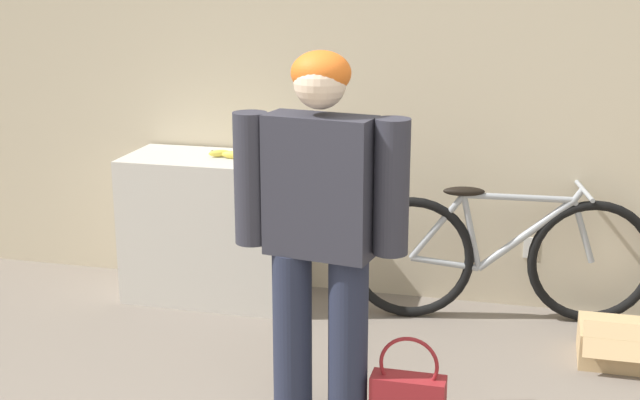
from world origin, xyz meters
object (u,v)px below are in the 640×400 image
(person, at_px, (320,224))
(bicycle, at_px, (500,256))
(cardboard_box, at_px, (629,344))
(banana, at_px, (233,154))

(person, height_order, bicycle, person)
(bicycle, height_order, cardboard_box, bicycle)
(banana, height_order, cardboard_box, banana)
(banana, bearing_deg, bicycle, 2.04)
(person, xyz_separation_m, bicycle, (0.67, 1.33, -0.52))
(banana, distance_m, cardboard_box, 2.30)
(bicycle, height_order, banana, banana)
(bicycle, relative_size, cardboard_box, 3.40)
(person, height_order, banana, person)
(bicycle, relative_size, banana, 5.25)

